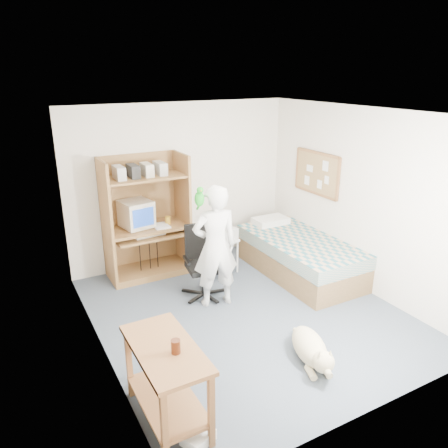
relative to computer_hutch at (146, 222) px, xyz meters
name	(u,v)px	position (x,y,z in m)	size (l,w,h in m)	color
floor	(247,313)	(0.70, -1.74, -0.82)	(4.00, 4.00, 0.00)	#46515F
wall_back	(182,184)	(0.70, 0.26, 0.43)	(3.60, 0.02, 2.50)	white
wall_right	(360,200)	(2.50, -1.74, 0.43)	(0.02, 4.00, 2.50)	white
wall_left	(95,249)	(-1.10, -1.74, 0.43)	(0.02, 4.00, 2.50)	white
ceiling	(251,113)	(0.70, -1.74, 1.68)	(3.60, 4.00, 0.02)	white
computer_hutch	(146,222)	(0.00, 0.00, 0.00)	(1.20, 0.63, 1.80)	olive
bed	(299,256)	(2.00, -1.12, -0.53)	(1.02, 2.02, 0.66)	brown
side_desk	(166,372)	(-0.85, -2.94, -0.33)	(0.50, 1.00, 0.75)	brown
corkboard	(317,173)	(2.47, -0.84, 0.63)	(0.04, 0.94, 0.66)	olive
office_chair	(202,271)	(0.42, -1.02, -0.47)	(0.55, 0.55, 0.98)	black
person	(215,247)	(0.47, -1.32, -0.01)	(0.59, 0.39, 1.62)	white
parrot	(199,198)	(0.26, -1.31, 0.66)	(0.12, 0.21, 0.33)	#13841C
dog	(311,349)	(0.78, -2.91, -0.66)	(0.50, 0.95, 0.37)	beige
printer_cart	(221,251)	(0.96, -0.56, -0.46)	(0.54, 0.48, 0.54)	silver
printer	(221,235)	(0.96, -0.56, -0.19)	(0.42, 0.32, 0.18)	#BBBBB6
crt_monitor	(136,214)	(-0.13, 0.01, 0.14)	(0.48, 0.49, 0.39)	beige
keyboard	(149,235)	(-0.01, -0.16, -0.15)	(0.45, 0.16, 0.03)	beige
pencil_cup	(168,220)	(0.31, -0.09, 0.00)	(0.08, 0.08, 0.12)	gold
drink_glass	(176,347)	(-0.80, -3.05, -0.01)	(0.08, 0.08, 0.12)	#3E190A
floor_box_a	(198,437)	(-0.73, -3.30, -0.77)	(0.25, 0.20, 0.10)	white
floor_box_b	(177,414)	(-0.78, -2.97, -0.78)	(0.18, 0.22, 0.08)	#B0B0AB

